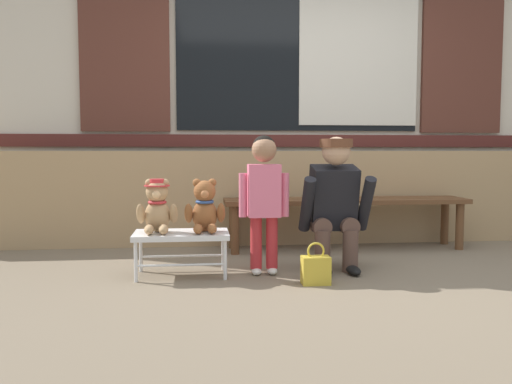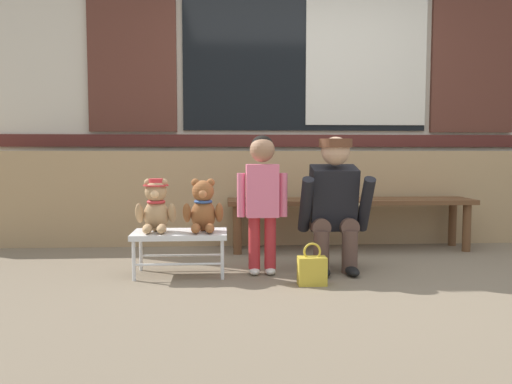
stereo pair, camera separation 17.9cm
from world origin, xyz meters
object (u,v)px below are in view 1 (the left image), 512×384
object	(u,v)px
small_display_bench	(181,237)
teddy_bear_plain	(205,208)
child_standing	(264,189)
adult_crouching	(335,203)
teddy_bear_with_hat	(157,207)
wooden_bench_long	(346,206)
handbag_on_ground	(316,269)

from	to	relation	value
small_display_bench	teddy_bear_plain	distance (m)	0.25
child_standing	adult_crouching	size ratio (longest dim) A/B	1.01
small_display_bench	adult_crouching	size ratio (longest dim) A/B	0.67
teddy_bear_plain	adult_crouching	distance (m)	0.93
small_display_bench	teddy_bear_plain	size ratio (longest dim) A/B	1.76
teddy_bear_with_hat	child_standing	xyz separation A→B (m)	(0.73, -0.02, 0.12)
teddy_bear_plain	child_standing	bearing A→B (deg)	-2.03
teddy_bear_plain	teddy_bear_with_hat	bearing A→B (deg)	179.87
teddy_bear_with_hat	small_display_bench	bearing A→B (deg)	-0.77
teddy_bear_with_hat	teddy_bear_plain	size ratio (longest dim) A/B	1.00
teddy_bear_plain	child_standing	distance (m)	0.43
teddy_bear_with_hat	adult_crouching	bearing A→B (deg)	2.83
teddy_bear_plain	wooden_bench_long	bearing A→B (deg)	34.63
handbag_on_ground	adult_crouching	bearing A→B (deg)	60.06
wooden_bench_long	small_display_bench	xyz separation A→B (m)	(-1.38, -0.85, -0.11)
wooden_bench_long	teddy_bear_with_hat	size ratio (longest dim) A/B	5.78
teddy_bear_with_hat	teddy_bear_plain	world-z (taller)	same
teddy_bear_plain	handbag_on_ground	xyz separation A→B (m)	(0.70, -0.33, -0.37)
wooden_bench_long	teddy_bear_with_hat	distance (m)	1.76
teddy_bear_plain	adult_crouching	xyz separation A→B (m)	(0.93, 0.06, 0.02)
small_display_bench	teddy_bear_with_hat	size ratio (longest dim) A/B	1.76
small_display_bench	teddy_bear_plain	world-z (taller)	teddy_bear_plain
teddy_bear_with_hat	child_standing	bearing A→B (deg)	-1.19
wooden_bench_long	handbag_on_ground	xyz separation A→B (m)	(-0.52, -1.18, -0.28)
wooden_bench_long	handbag_on_ground	world-z (taller)	wooden_bench_long
wooden_bench_long	child_standing	bearing A→B (deg)	-133.60
small_display_bench	adult_crouching	world-z (taller)	adult_crouching
child_standing	wooden_bench_long	bearing A→B (deg)	46.40
teddy_bear_plain	child_standing	size ratio (longest dim) A/B	0.38
wooden_bench_long	small_display_bench	bearing A→B (deg)	-148.54
teddy_bear_plain	child_standing	xyz separation A→B (m)	(0.41, -0.01, 0.13)
handbag_on_ground	teddy_bear_with_hat	bearing A→B (deg)	162.00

